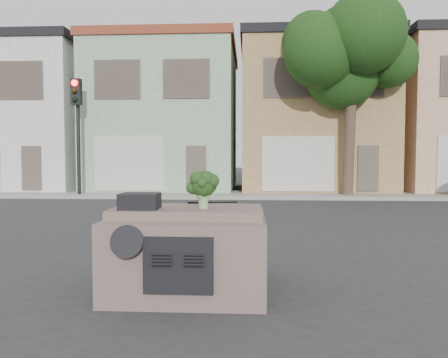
{
  "coord_description": "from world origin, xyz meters",
  "views": [
    {
      "loc": [
        0.79,
        -8.76,
        1.79
      ],
      "look_at": [
        0.27,
        0.5,
        1.3
      ],
      "focal_mm": 35.0,
      "sensor_mm": 36.0,
      "label": 1
    }
  ],
  "objects": [
    {
      "name": "tree_near",
      "position": [
        5.0,
        9.8,
        4.25
      ],
      "size": [
        4.4,
        4.0,
        8.5
      ],
      "primitive_type": "cube",
      "color": "#1C4014",
      "rests_on": "ground"
    },
    {
      "name": "ground_plane",
      "position": [
        0.0,
        0.0,
        0.0
      ],
      "size": [
        120.0,
        120.0,
        0.0
      ],
      "primitive_type": "plane",
      "color": "#303033",
      "rests_on": "ground"
    },
    {
      "name": "car_dashboard",
      "position": [
        0.0,
        -3.0,
        0.56
      ],
      "size": [
        2.0,
        1.8,
        1.12
      ],
      "primitive_type": "cube",
      "color": "#6F5A53",
      "rests_on": "ground"
    },
    {
      "name": "townhouse_tan",
      "position": [
        4.0,
        14.5,
        3.77
      ],
      "size": [
        7.2,
        8.2,
        7.55
      ],
      "primitive_type": "cube",
      "color": "#AA8453",
      "rests_on": "ground"
    },
    {
      "name": "wiper_arm",
      "position": [
        0.28,
        -2.62,
        1.13
      ],
      "size": [
        0.69,
        0.15,
        0.02
      ],
      "primitive_type": "cube",
      "rotation": [
        0.0,
        0.0,
        0.17
      ],
      "color": "black",
      "rests_on": "car_dashboard"
    },
    {
      "name": "broccoli",
      "position": [
        0.22,
        -3.26,
        1.37
      ],
      "size": [
        0.53,
        0.53,
        0.49
      ],
      "primitive_type": "cube",
      "rotation": [
        0.0,
        0.0,
        2.0
      ],
      "color": "#1C3513",
      "rests_on": "car_dashboard"
    },
    {
      "name": "sidewalk",
      "position": [
        0.0,
        10.5,
        0.07
      ],
      "size": [
        40.0,
        3.0,
        0.15
      ],
      "primitive_type": "cube",
      "color": "gray",
      "rests_on": "ground"
    },
    {
      "name": "instrument_hump",
      "position": [
        -0.58,
        -3.35,
        1.22
      ],
      "size": [
        0.48,
        0.38,
        0.2
      ],
      "primitive_type": "cube",
      "color": "black",
      "rests_on": "car_dashboard"
    },
    {
      "name": "townhouse_mint",
      "position": [
        -3.5,
        14.5,
        3.77
      ],
      "size": [
        7.2,
        8.2,
        7.55
      ],
      "primitive_type": "cube",
      "color": "#94BA92",
      "rests_on": "ground"
    },
    {
      "name": "traffic_signal",
      "position": [
        -6.5,
        9.5,
        2.55
      ],
      "size": [
        0.4,
        0.4,
        5.1
      ],
      "primitive_type": "cube",
      "color": "black",
      "rests_on": "ground"
    },
    {
      "name": "townhouse_white",
      "position": [
        -11.0,
        14.5,
        3.77
      ],
      "size": [
        7.2,
        8.2,
        7.55
      ],
      "primitive_type": "cube",
      "color": "silver",
      "rests_on": "ground"
    }
  ]
}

